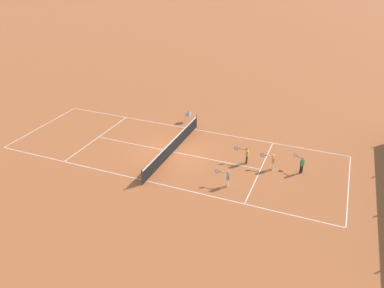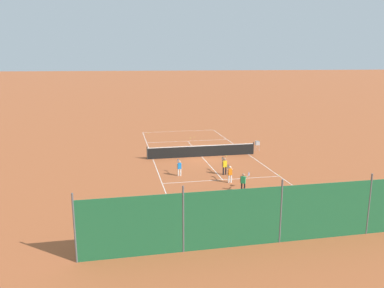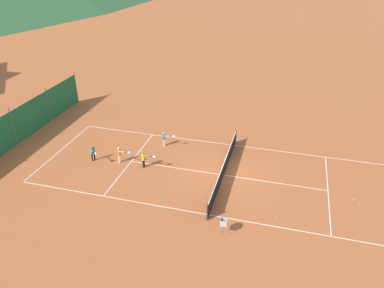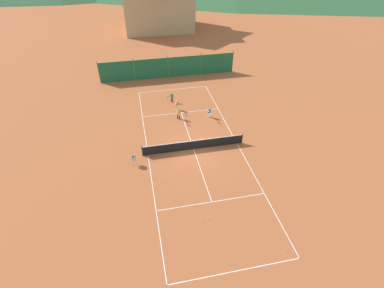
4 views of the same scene
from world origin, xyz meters
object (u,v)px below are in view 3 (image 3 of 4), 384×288
object	(u,v)px
tennis_ball_near_corner	(354,200)
player_near_service	(120,154)
player_far_baseline	(165,138)
tennis_ball_by_net_left	(106,197)
tennis_ball_alley_right	(212,192)
player_far_service	(93,152)
ball_hopper	(224,223)
tennis_ball_service_box	(81,173)
tennis_net	(224,169)
player_near_baseline	(144,158)
tennis_ball_far_corner	(276,217)
tennis_ball_mid_court	(360,205)

from	to	relation	value
tennis_ball_near_corner	player_near_service	bearing A→B (deg)	89.00
player_far_baseline	tennis_ball_by_net_left	distance (m)	7.03
player_far_baseline	tennis_ball_alley_right	size ratio (longest dim) A/B	16.66
player_far_service	ball_hopper	world-z (taller)	player_far_service
player_far_service	tennis_ball_near_corner	world-z (taller)	player_far_service
tennis_ball_service_box	tennis_ball_by_net_left	bearing A→B (deg)	-125.69
tennis_net	tennis_ball_near_corner	distance (m)	7.85
tennis_ball_alley_right	tennis_ball_service_box	world-z (taller)	same
tennis_ball_service_box	tennis_ball_by_net_left	distance (m)	3.35
player_far_baseline	tennis_ball_alley_right	xyz separation A→B (m)	(-4.76, -4.58, -0.61)
tennis_net	player_near_baseline	world-z (taller)	player_near_baseline
tennis_net	tennis_ball_by_net_left	size ratio (longest dim) A/B	139.09
tennis_ball_far_corner	tennis_ball_by_net_left	bearing A→B (deg)	94.71
player_far_baseline	tennis_ball_alley_right	world-z (taller)	player_far_baseline
ball_hopper	tennis_ball_mid_court	bearing A→B (deg)	-58.52
player_near_service	tennis_ball_alley_right	distance (m)	6.98
tennis_ball_mid_court	tennis_ball_by_net_left	xyz separation A→B (m)	(-3.17, 14.28, 0.00)
player_near_service	tennis_net	bearing A→B (deg)	-87.62
tennis_ball_by_net_left	player_near_baseline	bearing A→B (deg)	-14.32
tennis_ball_far_corner	player_far_baseline	bearing A→B (deg)	54.40
player_near_service	tennis_ball_mid_court	size ratio (longest dim) A/B	17.21
tennis_ball_alley_right	ball_hopper	bearing A→B (deg)	-157.32
player_near_baseline	tennis_ball_near_corner	size ratio (longest dim) A/B	18.28
tennis_net	tennis_ball_by_net_left	world-z (taller)	tennis_net
tennis_ball_alley_right	player_far_service	bearing A→B (deg)	80.46
player_far_service	tennis_ball_near_corner	xyz separation A→B (m)	(0.05, -16.71, -0.65)
tennis_ball_service_box	tennis_ball_mid_court	bearing A→B (deg)	-85.91
tennis_ball_mid_court	tennis_ball_service_box	xyz separation A→B (m)	(-1.22, 17.00, 0.00)
player_far_service	player_far_baseline	bearing A→B (deg)	-50.33
ball_hopper	tennis_ball_near_corner	bearing A→B (deg)	-54.94
player_near_service	ball_hopper	bearing A→B (deg)	-121.77
player_near_baseline	tennis_ball_service_box	distance (m)	4.13
tennis_ball_by_net_left	tennis_ball_near_corner	bearing A→B (deg)	-75.53
player_far_baseline	tennis_ball_near_corner	size ratio (longest dim) A/B	16.66
tennis_ball_service_box	player_near_baseline	bearing A→B (deg)	-64.30
player_far_service	tennis_ball_alley_right	world-z (taller)	player_far_service
player_near_baseline	ball_hopper	xyz separation A→B (m)	(-4.86, -6.30, -0.05)
tennis_ball_near_corner	ball_hopper	size ratio (longest dim) A/B	0.07
tennis_ball_by_net_left	tennis_ball_far_corner	bearing A→B (deg)	-85.29
player_far_baseline	tennis_ball_by_net_left	bearing A→B (deg)	169.21
tennis_ball_far_corner	tennis_ball_by_net_left	world-z (taller)	same
ball_hopper	tennis_ball_service_box	bearing A→B (deg)	72.79
tennis_ball_alley_right	tennis_ball_far_corner	distance (m)	4.12
player_near_baseline	tennis_ball_mid_court	size ratio (longest dim) A/B	18.28
player_near_baseline	ball_hopper	distance (m)	7.95
player_near_service	tennis_ball_service_box	xyz separation A→B (m)	(-1.92, 1.88, -0.63)
tennis_ball_far_corner	tennis_ball_service_box	size ratio (longest dim) A/B	1.00
player_far_baseline	tennis_ball_service_box	distance (m)	6.40
tennis_net	player_near_service	distance (m)	7.06
player_near_baseline	ball_hopper	world-z (taller)	player_near_baseline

